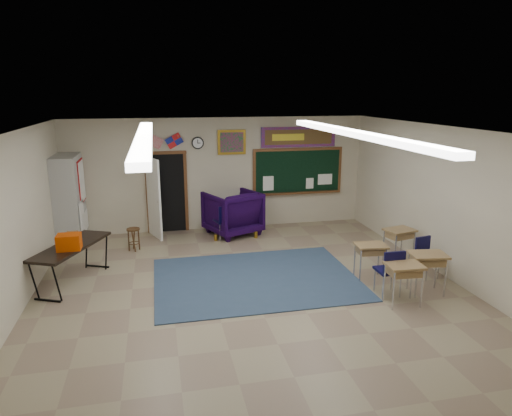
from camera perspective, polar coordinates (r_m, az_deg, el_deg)
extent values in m
plane|color=gray|center=(8.51, -0.18, -11.06)|extent=(9.00, 9.00, 0.00)
cube|color=beige|center=(12.31, -4.64, 4.24)|extent=(8.00, 0.04, 3.00)
cube|color=beige|center=(4.05, 14.16, -18.30)|extent=(8.00, 0.04, 3.00)
cube|color=beige|center=(8.17, -28.82, -2.75)|extent=(0.04, 9.00, 3.00)
cube|color=beige|center=(9.63, 23.76, 0.20)|extent=(0.04, 9.00, 3.00)
cube|color=beige|center=(7.72, -0.20, 9.50)|extent=(8.00, 9.00, 0.04)
cube|color=#30415B|center=(9.26, -0.02, -8.81)|extent=(4.00, 3.00, 0.02)
cube|color=black|center=(12.29, -11.07, 1.86)|extent=(0.95, 0.04, 2.10)
cube|color=white|center=(11.86, -12.68, 1.22)|extent=(0.35, 0.86, 2.05)
cube|color=brown|center=(12.76, 5.24, 4.59)|extent=(2.55, 0.05, 1.30)
cube|color=black|center=(12.75, 5.26, 4.58)|extent=(2.40, 0.03, 1.15)
cube|color=brown|center=(12.82, 5.26, 1.90)|extent=(2.40, 0.12, 0.04)
cube|color=#B40F15|center=(12.64, 5.34, 8.84)|extent=(2.10, 0.04, 0.55)
cube|color=brown|center=(12.63, 5.36, 8.83)|extent=(1.90, 0.03, 0.40)
cube|color=#9F771E|center=(12.22, -3.06, 8.22)|extent=(0.75, 0.05, 0.65)
cube|color=#A51466|center=(12.20, -3.04, 8.21)|extent=(0.62, 0.03, 0.52)
cylinder|color=black|center=(12.10, -7.31, 8.07)|extent=(0.32, 0.05, 0.32)
cylinder|color=white|center=(12.08, -7.30, 8.06)|extent=(0.26, 0.02, 0.26)
cube|color=#A7A7A2|center=(11.83, -22.28, 0.81)|extent=(0.55, 1.25, 2.20)
imported|color=black|center=(11.96, -2.95, -0.58)|extent=(1.62, 1.64, 1.15)
cube|color=#A3814C|center=(9.32, 14.17, -4.55)|extent=(0.65, 0.51, 0.04)
cube|color=brown|center=(9.36, 14.13, -5.13)|extent=(0.56, 0.44, 0.12)
cube|color=#A3814C|center=(10.42, 17.55, -2.66)|extent=(0.71, 0.59, 0.04)
cube|color=brown|center=(10.45, 17.50, -3.20)|extent=(0.61, 0.50, 0.12)
cube|color=#A3814C|center=(8.37, 18.08, -6.85)|extent=(0.65, 0.50, 0.04)
cube|color=brown|center=(8.41, 18.02, -7.51)|extent=(0.56, 0.42, 0.12)
cube|color=#A3814C|center=(8.96, 20.76, -5.49)|extent=(0.71, 0.58, 0.04)
cube|color=brown|center=(9.00, 20.70, -6.14)|extent=(0.62, 0.49, 0.13)
cube|color=black|center=(9.51, -22.11, -4.46)|extent=(1.35, 1.98, 0.05)
cube|color=#C73A03|center=(9.21, -22.34, -3.95)|extent=(0.42, 0.32, 0.29)
cylinder|color=#4C2F16|center=(11.07, -15.11, -2.59)|extent=(0.30, 0.30, 0.04)
torus|color=#4C2F16|center=(11.18, -15.00, -4.26)|extent=(0.25, 0.25, 0.02)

